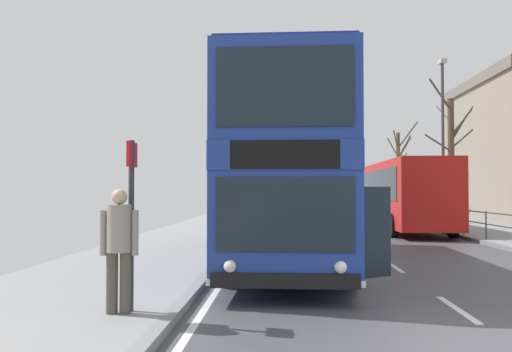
{
  "coord_description": "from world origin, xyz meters",
  "views": [
    {
      "loc": [
        -2.74,
        -6.13,
        1.84
      ],
      "look_at": [
        -3.33,
        6.19,
        2.19
      ],
      "focal_mm": 38.35,
      "sensor_mm": 36.0,
      "label": 1
    }
  ],
  "objects_px": {
    "background_bus_far_lane": "(403,194)",
    "bare_tree_far_01": "(451,156)",
    "bare_tree_far_02": "(399,168)",
    "pedestrian_with_backpack": "(120,240)",
    "street_lamp_far_side": "(443,130)",
    "double_decker_bus_main": "(289,173)",
    "bus_stop_sign_near": "(131,205)"
  },
  "relations": [
    {
      "from": "street_lamp_far_side",
      "to": "pedestrian_with_backpack",
      "type": "bearing_deg",
      "value": -118.16
    },
    {
      "from": "bare_tree_far_02",
      "to": "bus_stop_sign_near",
      "type": "bearing_deg",
      "value": -108.11
    },
    {
      "from": "street_lamp_far_side",
      "to": "bare_tree_far_01",
      "type": "bearing_deg",
      "value": 68.16
    },
    {
      "from": "pedestrian_with_backpack",
      "to": "street_lamp_far_side",
      "type": "bearing_deg",
      "value": 61.84
    },
    {
      "from": "bus_stop_sign_near",
      "to": "street_lamp_far_side",
      "type": "height_order",
      "value": "street_lamp_far_side"
    },
    {
      "from": "double_decker_bus_main",
      "to": "pedestrian_with_backpack",
      "type": "xyz_separation_m",
      "value": [
        -2.46,
        -6.61,
        -1.16
      ]
    },
    {
      "from": "background_bus_far_lane",
      "to": "bare_tree_far_02",
      "type": "relative_size",
      "value": 1.61
    },
    {
      "from": "double_decker_bus_main",
      "to": "bus_stop_sign_near",
      "type": "distance_m",
      "value": 6.92
    },
    {
      "from": "double_decker_bus_main",
      "to": "background_bus_far_lane",
      "type": "relative_size",
      "value": 1.06
    },
    {
      "from": "pedestrian_with_backpack",
      "to": "bare_tree_far_01",
      "type": "height_order",
      "value": "bare_tree_far_01"
    },
    {
      "from": "double_decker_bus_main",
      "to": "pedestrian_with_backpack",
      "type": "height_order",
      "value": "double_decker_bus_main"
    },
    {
      "from": "double_decker_bus_main",
      "to": "bus_stop_sign_near",
      "type": "relative_size",
      "value": 4.74
    },
    {
      "from": "bare_tree_far_01",
      "to": "pedestrian_with_backpack",
      "type": "bearing_deg",
      "value": -117.09
    },
    {
      "from": "background_bus_far_lane",
      "to": "pedestrian_with_backpack",
      "type": "height_order",
      "value": "background_bus_far_lane"
    },
    {
      "from": "bare_tree_far_01",
      "to": "bare_tree_far_02",
      "type": "height_order",
      "value": "bare_tree_far_01"
    },
    {
      "from": "pedestrian_with_backpack",
      "to": "bare_tree_far_02",
      "type": "xyz_separation_m",
      "value": [
        10.87,
        33.0,
        2.39
      ]
    },
    {
      "from": "background_bus_far_lane",
      "to": "bare_tree_far_01",
      "type": "bearing_deg",
      "value": 50.07
    },
    {
      "from": "double_decker_bus_main",
      "to": "bus_stop_sign_near",
      "type": "xyz_separation_m",
      "value": [
        -2.33,
        -6.48,
        -0.66
      ]
    },
    {
      "from": "double_decker_bus_main",
      "to": "bare_tree_far_01",
      "type": "bearing_deg",
      "value": 60.29
    },
    {
      "from": "street_lamp_far_side",
      "to": "bus_stop_sign_near",
      "type": "bearing_deg",
      "value": -118.03
    },
    {
      "from": "bare_tree_far_02",
      "to": "pedestrian_with_backpack",
      "type": "bearing_deg",
      "value": -108.24
    },
    {
      "from": "bus_stop_sign_near",
      "to": "street_lamp_far_side",
      "type": "xyz_separation_m",
      "value": [
        9.71,
        18.24,
        3.06
      ]
    },
    {
      "from": "double_decker_bus_main",
      "to": "bare_tree_far_02",
      "type": "xyz_separation_m",
      "value": [
        8.42,
        26.39,
        1.24
      ]
    },
    {
      "from": "bare_tree_far_02",
      "to": "street_lamp_far_side",
      "type": "bearing_deg",
      "value": -94.07
    },
    {
      "from": "bus_stop_sign_near",
      "to": "bare_tree_far_02",
      "type": "distance_m",
      "value": 34.63
    },
    {
      "from": "background_bus_far_lane",
      "to": "bare_tree_far_02",
      "type": "xyz_separation_m",
      "value": [
        2.97,
        14.89,
        1.82
      ]
    },
    {
      "from": "double_decker_bus_main",
      "to": "background_bus_far_lane",
      "type": "xyz_separation_m",
      "value": [
        5.45,
        11.5,
        -0.59
      ]
    },
    {
      "from": "double_decker_bus_main",
      "to": "street_lamp_far_side",
      "type": "xyz_separation_m",
      "value": [
        7.38,
        11.76,
        2.41
      ]
    },
    {
      "from": "street_lamp_far_side",
      "to": "bare_tree_far_02",
      "type": "distance_m",
      "value": 14.71
    },
    {
      "from": "pedestrian_with_backpack",
      "to": "double_decker_bus_main",
      "type": "bearing_deg",
      "value": 69.61
    },
    {
      "from": "background_bus_far_lane",
      "to": "bare_tree_far_01",
      "type": "xyz_separation_m",
      "value": [
        3.5,
        4.18,
        2.02
      ]
    },
    {
      "from": "street_lamp_far_side",
      "to": "bare_tree_far_02",
      "type": "height_order",
      "value": "street_lamp_far_side"
    }
  ]
}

